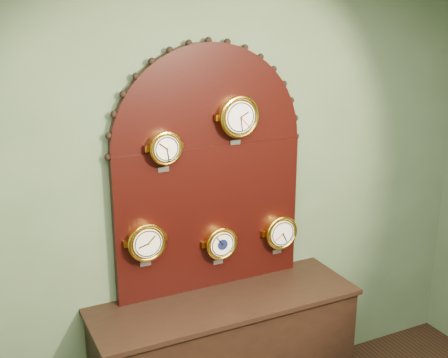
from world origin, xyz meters
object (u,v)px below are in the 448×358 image
roman_clock (165,148)px  tide_clock (280,232)px  hygrometer (146,242)px  barometer (220,243)px  display_board (209,163)px  arabic_clock (238,116)px

roman_clock → tide_clock: 1.00m
hygrometer → roman_clock: bearing=0.4°
barometer → tide_clock: tide_clock is taller
barometer → display_board: bearing=121.2°
arabic_clock → barometer: 0.78m
roman_clock → arabic_clock: arabic_clock is taller
roman_clock → barometer: roman_clock is taller
hygrometer → barometer: size_ratio=1.08×
display_board → barometer: size_ratio=5.88×
display_board → arabic_clock: (0.16, -0.07, 0.28)m
roman_clock → arabic_clock: (0.46, -0.00, 0.14)m
roman_clock → barometer: size_ratio=0.94×
hygrometer → tide_clock: 0.90m
tide_clock → hygrometer: bearing=-180.0°
display_board → tide_clock: display_board is taller
display_board → barometer: bearing=-58.8°
arabic_clock → barometer: (-0.12, 0.00, -0.77)m
arabic_clock → hygrometer: arabic_clock is taller
display_board → hygrometer: size_ratio=5.45×
display_board → tide_clock: (0.47, -0.07, -0.50)m
arabic_clock → tide_clock: arabic_clock is taller
barometer → hygrometer: bearing=-180.0°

